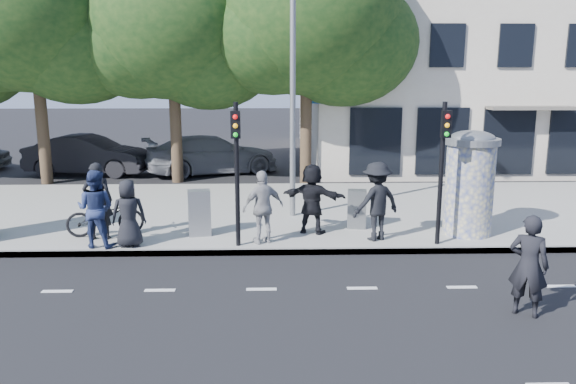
{
  "coord_description": "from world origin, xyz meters",
  "views": [
    {
      "loc": [
        0.24,
        -9.06,
        4.19
      ],
      "look_at": [
        0.58,
        3.5,
        1.52
      ],
      "focal_mm": 35.0,
      "sensor_mm": 36.0,
      "label": 1
    }
  ],
  "objects_px": {
    "ped_d": "(377,201)",
    "ped_f": "(312,199)",
    "ped_b": "(98,201)",
    "ped_c": "(96,209)",
    "cabinet_right": "(357,209)",
    "ped_e": "(263,207)",
    "traffic_pole_far": "(443,159)",
    "man_road": "(529,265)",
    "street_lamp": "(293,50)",
    "car_right": "(212,155)",
    "ad_column_right": "(470,181)",
    "traffic_pole_near": "(237,160)",
    "bicycle": "(105,216)",
    "car_mid": "(88,155)",
    "ped_a": "(129,213)",
    "cabinet_left": "(199,213)"
  },
  "relations": [
    {
      "from": "ped_d",
      "to": "ped_f",
      "type": "distance_m",
      "value": 1.66
    },
    {
      "from": "ped_b",
      "to": "ped_c",
      "type": "distance_m",
      "value": 0.65
    },
    {
      "from": "cabinet_right",
      "to": "ped_b",
      "type": "bearing_deg",
      "value": -163.23
    },
    {
      "from": "cabinet_right",
      "to": "ped_e",
      "type": "bearing_deg",
      "value": -142.79
    },
    {
      "from": "traffic_pole_far",
      "to": "cabinet_right",
      "type": "xyz_separation_m",
      "value": [
        -1.74,
        1.54,
        -1.57
      ]
    },
    {
      "from": "man_road",
      "to": "cabinet_right",
      "type": "relative_size",
      "value": 1.78
    },
    {
      "from": "street_lamp",
      "to": "car_right",
      "type": "bearing_deg",
      "value": 111.62
    },
    {
      "from": "ad_column_right",
      "to": "ped_b",
      "type": "bearing_deg",
      "value": -178.65
    },
    {
      "from": "traffic_pole_near",
      "to": "ped_c",
      "type": "xyz_separation_m",
      "value": [
        -3.33,
        0.06,
        -1.16
      ]
    },
    {
      "from": "man_road",
      "to": "car_right",
      "type": "relative_size",
      "value": 0.33
    },
    {
      "from": "bicycle",
      "to": "car_mid",
      "type": "relative_size",
      "value": 0.37
    },
    {
      "from": "ped_e",
      "to": "car_mid",
      "type": "bearing_deg",
      "value": -78.87
    },
    {
      "from": "ped_a",
      "to": "car_mid",
      "type": "height_order",
      "value": "ped_a"
    },
    {
      "from": "traffic_pole_far",
      "to": "ped_b",
      "type": "relative_size",
      "value": 1.76
    },
    {
      "from": "ped_d",
      "to": "car_mid",
      "type": "relative_size",
      "value": 0.38
    },
    {
      "from": "cabinet_left",
      "to": "cabinet_right",
      "type": "distance_m",
      "value": 4.13
    },
    {
      "from": "ped_e",
      "to": "ped_f",
      "type": "xyz_separation_m",
      "value": [
        1.24,
        0.84,
        0.01
      ]
    },
    {
      "from": "cabinet_right",
      "to": "ped_a",
      "type": "bearing_deg",
      "value": -155.91
    },
    {
      "from": "ped_a",
      "to": "ped_f",
      "type": "height_order",
      "value": "ped_f"
    },
    {
      "from": "traffic_pole_near",
      "to": "car_mid",
      "type": "height_order",
      "value": "traffic_pole_near"
    },
    {
      "from": "traffic_pole_far",
      "to": "cabinet_right",
      "type": "relative_size",
      "value": 3.32
    },
    {
      "from": "ad_column_right",
      "to": "cabinet_left",
      "type": "relative_size",
      "value": 2.28
    },
    {
      "from": "traffic_pole_near",
      "to": "ped_c",
      "type": "distance_m",
      "value": 3.53
    },
    {
      "from": "ped_f",
      "to": "cabinet_left",
      "type": "relative_size",
      "value": 1.56
    },
    {
      "from": "ped_a",
      "to": "traffic_pole_near",
      "type": "bearing_deg",
      "value": 168.0
    },
    {
      "from": "ped_e",
      "to": "man_road",
      "type": "bearing_deg",
      "value": 115.31
    },
    {
      "from": "ped_b",
      "to": "man_road",
      "type": "bearing_deg",
      "value": 145.04
    },
    {
      "from": "traffic_pole_far",
      "to": "ped_b",
      "type": "distance_m",
      "value": 8.37
    },
    {
      "from": "cabinet_left",
      "to": "man_road",
      "type": "bearing_deg",
      "value": -46.37
    },
    {
      "from": "ped_d",
      "to": "car_mid",
      "type": "bearing_deg",
      "value": -69.56
    },
    {
      "from": "traffic_pole_near",
      "to": "bicycle",
      "type": "bearing_deg",
      "value": 163.47
    },
    {
      "from": "street_lamp",
      "to": "car_mid",
      "type": "xyz_separation_m",
      "value": [
        -8.27,
        7.73,
        -3.96
      ]
    },
    {
      "from": "bicycle",
      "to": "car_mid",
      "type": "height_order",
      "value": "car_mid"
    },
    {
      "from": "ad_column_right",
      "to": "ped_c",
      "type": "xyz_separation_m",
      "value": [
        -9.13,
        -0.85,
        -0.46
      ]
    },
    {
      "from": "car_mid",
      "to": "ped_d",
      "type": "bearing_deg",
      "value": -128.35
    },
    {
      "from": "ped_e",
      "to": "cabinet_left",
      "type": "xyz_separation_m",
      "value": [
        -1.63,
        0.73,
        -0.31
      ]
    },
    {
      "from": "street_lamp",
      "to": "ped_b",
      "type": "height_order",
      "value": "street_lamp"
    },
    {
      "from": "car_mid",
      "to": "car_right",
      "type": "bearing_deg",
      "value": -81.63
    },
    {
      "from": "cabinet_right",
      "to": "car_right",
      "type": "height_order",
      "value": "car_right"
    },
    {
      "from": "man_road",
      "to": "car_right",
      "type": "xyz_separation_m",
      "value": [
        -7.02,
        14.44,
        -0.1
      ]
    },
    {
      "from": "ped_a",
      "to": "ped_b",
      "type": "bearing_deg",
      "value": -45.84
    },
    {
      "from": "cabinet_right",
      "to": "ped_d",
      "type": "bearing_deg",
      "value": -64.9
    },
    {
      "from": "street_lamp",
      "to": "man_road",
      "type": "bearing_deg",
      "value": -59.25
    },
    {
      "from": "traffic_pole_far",
      "to": "car_right",
      "type": "bearing_deg",
      "value": 121.29
    },
    {
      "from": "ped_c",
      "to": "bicycle",
      "type": "bearing_deg",
      "value": -75.55
    },
    {
      "from": "ped_d",
      "to": "traffic_pole_far",
      "type": "bearing_deg",
      "value": 138.02
    },
    {
      "from": "ad_column_right",
      "to": "cabinet_left",
      "type": "xyz_separation_m",
      "value": [
        -6.83,
        0.07,
        -0.81
      ]
    },
    {
      "from": "ad_column_right",
      "to": "ped_f",
      "type": "bearing_deg",
      "value": 177.46
    },
    {
      "from": "traffic_pole_near",
      "to": "ped_e",
      "type": "bearing_deg",
      "value": 21.76
    },
    {
      "from": "ped_c",
      "to": "ped_f",
      "type": "xyz_separation_m",
      "value": [
        5.17,
        1.03,
        -0.02
      ]
    }
  ]
}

